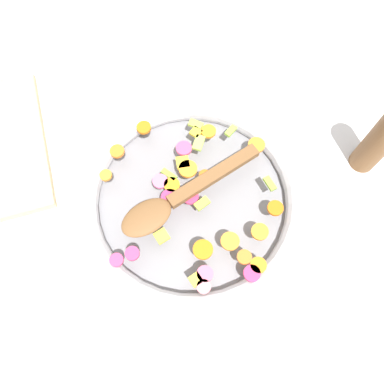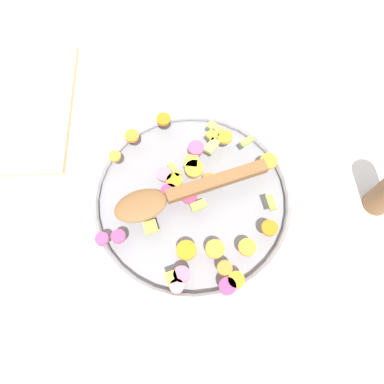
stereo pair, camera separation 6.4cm
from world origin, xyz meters
name	(u,v)px [view 1 (the left image)]	position (x,y,z in m)	size (l,w,h in m)	color
ground_plane	(192,202)	(0.00, 0.00, 0.00)	(4.00, 4.00, 0.00)	silver
skillet	(192,198)	(0.00, 0.00, 0.02)	(0.43, 0.43, 0.05)	slate
chopped_vegetables	(198,198)	(-0.01, -0.01, 0.05)	(0.34, 0.32, 0.01)	orange
wooden_spoon	(177,198)	(-0.01, 0.03, 0.06)	(0.12, 0.27, 0.01)	brown
pepper_mill	(382,138)	(-0.01, -0.34, 0.09)	(0.05, 0.05, 0.19)	brown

